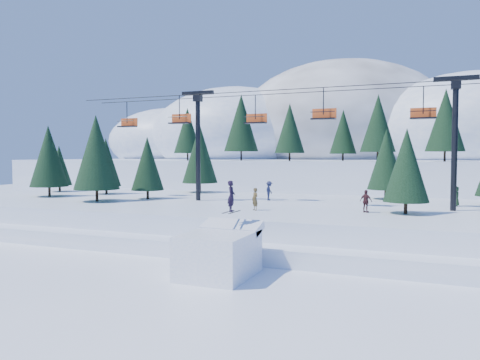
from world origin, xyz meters
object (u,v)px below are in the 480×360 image
at_px(chairlift, 306,125).
at_px(banner_far, 434,269).
at_px(banner_near, 315,262).
at_px(jump_kicker, 219,252).

xyz_separation_m(chairlift, banner_far, (10.20, -12.09, -8.78)).
height_order(chairlift, banner_near, chairlift).
xyz_separation_m(jump_kicker, banner_far, (11.14, 3.75, -0.80)).
bearing_deg(banner_near, jump_kicker, -146.93).
bearing_deg(banner_near, banner_far, 6.05).
bearing_deg(banner_far, banner_near, -173.95).
relative_size(banner_near, banner_far, 1.02).
xyz_separation_m(jump_kicker, chairlift, (0.94, 15.84, 7.99)).
relative_size(jump_kicker, banner_near, 1.86).
bearing_deg(chairlift, banner_far, -49.84).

